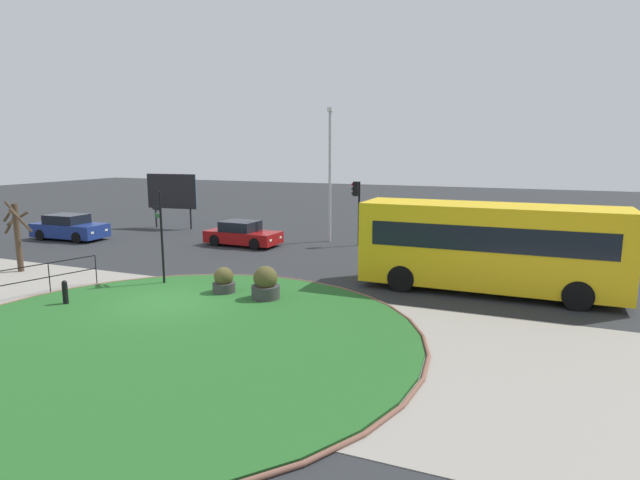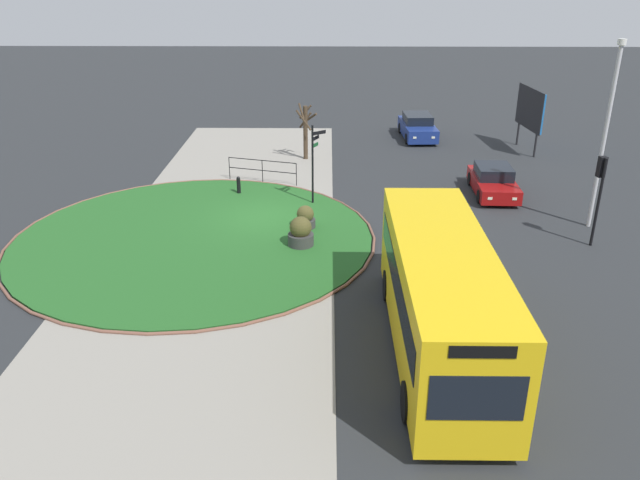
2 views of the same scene
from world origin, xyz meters
The scene contains 16 objects.
ground centered at (0.00, 0.00, 0.00)m, with size 120.00×120.00×0.00m, color #282B2D.
sidewalk_paving centered at (0.00, -1.55, 0.01)m, with size 32.00×8.91×0.02m, color gray.
grass_island centered at (2.15, -2.62, 0.05)m, with size 14.09×14.09×0.10m, color #235B23.
grass_kerb_ring centered at (2.15, -2.62, 0.06)m, with size 14.40×14.40×0.11m, color brown.
signpost_directional centered at (-1.83, 2.05, 2.12)m, with size 0.65×0.63×3.66m.
bollard_foreground centered at (-3.01, -1.51, 0.46)m, with size 0.18×0.18×0.91m.
railing_grass_edge centered at (-4.85, -0.57, 0.76)m, with size 1.03×3.45×1.16m.
bus_yellow centered at (9.96, 5.78, 1.75)m, with size 9.27×2.58×3.26m.
car_near_lane centered at (-13.66, 8.23, 0.69)m, with size 4.42×2.04×1.47m.
car_far_lane centered at (-3.31, 10.46, 0.62)m, with size 4.17×1.97×1.35m.
traffic_light_near centered at (2.46, 12.88, 2.57)m, with size 0.49×0.30×3.50m.
lamppost_tall centered at (0.64, 13.55, 4.04)m, with size 0.32×0.32×7.49m.
billboard_left centered at (-10.85, 14.14, 2.40)m, with size 3.62×0.49×3.61m.
planter_near_signpost centered at (1.13, 1.77, 0.46)m, with size 0.83×0.83×1.02m.
planter_kerbside centered at (2.92, 1.65, 0.56)m, with size 1.00×1.00×1.25m.
street_tree_bare centered at (-8.99, 1.44, 1.71)m, with size 1.18×1.17×3.11m.
Camera 1 is at (11.38, -13.77, 5.26)m, focal length 29.07 mm.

